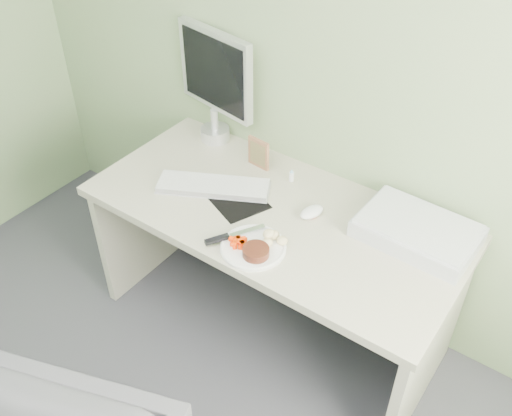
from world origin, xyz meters
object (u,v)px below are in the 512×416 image
Objects in this scene: desk at (273,243)px; monitor at (215,80)px; scanner at (417,232)px; plate at (253,247)px.

desk is 0.80m from monitor.
monitor is (-1.10, 0.13, 0.27)m from scanner.
scanner is (0.49, 0.42, 0.03)m from plate.
monitor is at bearing 175.35° from scanner.
monitor is (-0.62, 0.55, 0.30)m from plate.
desk is 6.22× the size of plate.
plate is at bearing -137.11° from scanner.
plate is (0.07, -0.24, 0.19)m from desk.
scanner is 0.83× the size of monitor.
scanner is at bearing 3.69° from monitor.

